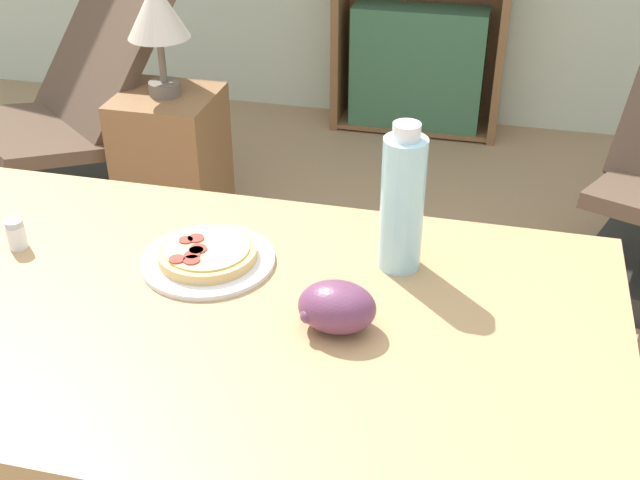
# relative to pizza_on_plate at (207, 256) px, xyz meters

# --- Properties ---
(dining_table) EXTENTS (1.39, 0.78, 0.76)m
(dining_table) POSITION_rel_pizza_on_plate_xyz_m (0.06, -0.13, -0.11)
(dining_table) COLOR tan
(dining_table) RESTS_ON ground_plane
(pizza_on_plate) EXTENTS (0.25, 0.25, 0.04)m
(pizza_on_plate) POSITION_rel_pizza_on_plate_xyz_m (0.00, 0.00, 0.00)
(pizza_on_plate) COLOR white
(pizza_on_plate) RESTS_ON dining_table
(grape_bunch) EXTENTS (0.13, 0.10, 0.08)m
(grape_bunch) POSITION_rel_pizza_on_plate_xyz_m (0.27, -0.14, 0.03)
(grape_bunch) COLOR #6B3856
(grape_bunch) RESTS_ON dining_table
(drink_bottle) EXTENTS (0.08, 0.08, 0.28)m
(drink_bottle) POSITION_rel_pizza_on_plate_xyz_m (0.34, 0.07, 0.12)
(drink_bottle) COLOR #A3DBEA
(drink_bottle) RESTS_ON dining_table
(salt_shaker) EXTENTS (0.04, 0.04, 0.06)m
(salt_shaker) POSITION_rel_pizza_on_plate_xyz_m (-0.37, -0.03, 0.01)
(salt_shaker) COLOR white
(salt_shaker) RESTS_ON dining_table
(lounge_chair_near) EXTENTS (0.86, 0.94, 0.88)m
(lounge_chair_near) POSITION_rel_pizza_on_plate_xyz_m (-1.08, 1.35, -0.49)
(lounge_chair_near) COLOR black
(lounge_chair_near) RESTS_ON ground_plane
(side_table) EXTENTS (0.34, 0.34, 0.54)m
(side_table) POSITION_rel_pizza_on_plate_xyz_m (-0.64, 1.28, -0.50)
(side_table) COLOR brown
(side_table) RESTS_ON ground_plane
(table_lamp) EXTENTS (0.21, 0.21, 0.39)m
(table_lamp) POSITION_rel_pizza_on_plate_xyz_m (-0.64, 1.28, 0.04)
(table_lamp) COLOR #665B51
(table_lamp) RESTS_ON side_table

